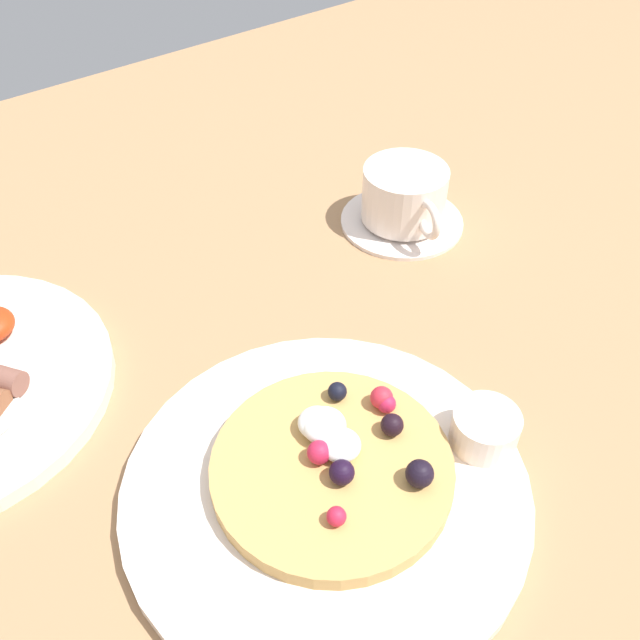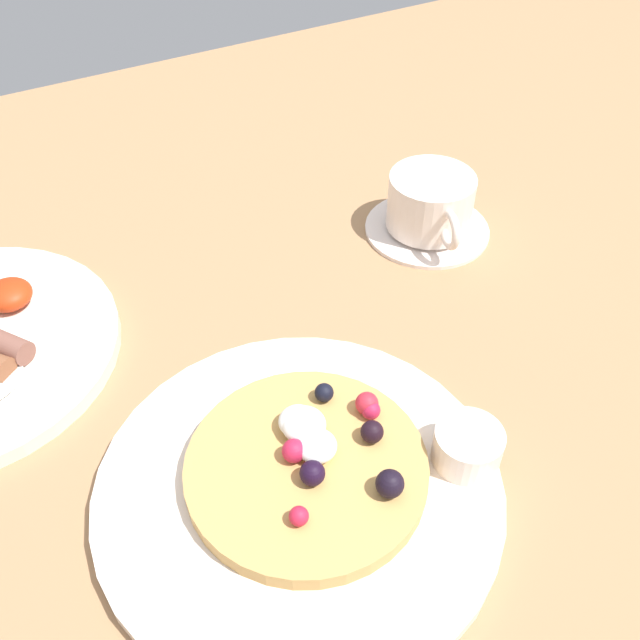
% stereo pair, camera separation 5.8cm
% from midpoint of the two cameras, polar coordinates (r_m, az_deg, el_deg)
% --- Properties ---
extents(ground_plane, '(2.04, 1.22, 0.03)m').
position_cam_midpoint_polar(ground_plane, '(0.63, 1.15, -3.22)').
color(ground_plane, '#A07750').
extents(pancake_plate, '(0.29, 0.29, 0.01)m').
position_cam_midpoint_polar(pancake_plate, '(0.52, 1.55, -13.51)').
color(pancake_plate, white).
rests_on(pancake_plate, ground_plane).
extents(pancake_with_berries, '(0.17, 0.17, 0.03)m').
position_cam_midpoint_polar(pancake_with_berries, '(0.52, 2.41, -11.58)').
color(pancake_with_berries, tan).
rests_on(pancake_with_berries, pancake_plate).
extents(syrup_ramekin, '(0.05, 0.05, 0.03)m').
position_cam_midpoint_polar(syrup_ramekin, '(0.54, 14.87, -9.90)').
color(syrup_ramekin, white).
rests_on(syrup_ramekin, pancake_plate).
extents(coffee_saucer, '(0.13, 0.13, 0.01)m').
position_cam_midpoint_polar(coffee_saucer, '(0.76, 10.77, 7.21)').
color(coffee_saucer, white).
rests_on(coffee_saucer, ground_plane).
extents(coffee_cup, '(0.09, 0.11, 0.06)m').
position_cam_midpoint_polar(coffee_cup, '(0.74, 11.16, 9.22)').
color(coffee_cup, white).
rests_on(coffee_cup, coffee_saucer).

